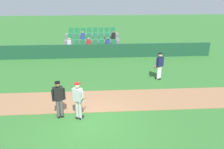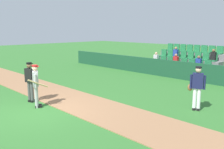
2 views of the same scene
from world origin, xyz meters
name	(u,v)px [view 2 (image 2 of 2)]	position (x,y,z in m)	size (l,w,h in m)	color
ground_plane	(36,111)	(0.00, 0.00, 0.00)	(80.00, 80.00, 0.00)	#33702D
infield_dirt_path	(76,101)	(0.00, 1.91, 0.01)	(28.00, 2.34, 0.03)	#9E704C
dugout_fence	(171,69)	(0.00, 9.60, 0.57)	(20.00, 0.16, 1.15)	#19472D
stadium_bleachers	(186,66)	(0.00, 11.46, 0.62)	(5.00, 2.95, 2.05)	slate
batter_grey_jersey	(36,84)	(-0.43, 0.26, 0.97)	(0.64, 0.79, 1.76)	#B2B2B2
umpire_home_plate	(30,80)	(-1.29, 0.46, 1.00)	(0.57, 0.39, 1.76)	#4C4C4C
runner_navy_jersey	(197,87)	(4.32, 4.57, 0.96)	(0.66, 0.41, 1.76)	white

